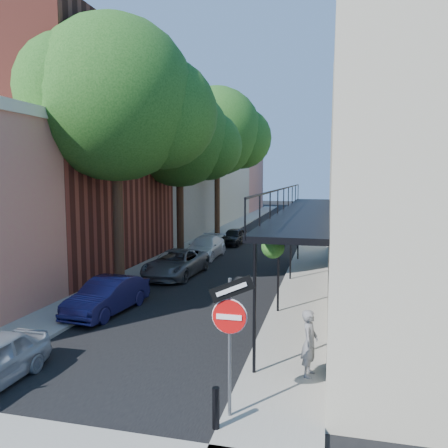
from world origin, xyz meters
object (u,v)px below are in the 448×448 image
Objects in this scene: parked_car_b at (107,296)px; parked_car_e at (234,237)px; parked_car_c at (176,263)px; pedestrian at (310,343)px; sign_post at (230,322)px; bollard at (216,408)px; oak_near at (127,104)px; oak_far at (223,133)px; parked_car_d at (205,247)px; oak_mid at (187,139)px.

parked_car_b is 1.10× the size of parked_car_e.
parked_car_c is 11.77m from pedestrian.
parked_car_e is (-4.72, 22.10, -1.45)m from sign_post.
oak_near reaches higher than bollard.
parked_car_d is (1.18, -9.47, -7.63)m from oak_far.
oak_mid is 6.39× the size of pedestrian.
sign_post is 27.80m from oak_far.
oak_mid is 2.36× the size of parked_car_d.
oak_near reaches higher than parked_car_c.
oak_near is at bearing 125.09° from sign_post.
pedestrian is (1.60, 2.66, 0.40)m from bollard.
oak_mid reaches higher than bollard.
parked_car_e is (0.64, 10.31, -0.05)m from parked_car_c.
sign_post is at bearing -62.26° from parked_car_c.
parked_car_b is (-5.60, 6.21, 0.11)m from bollard.
bollard is 0.50× the size of pedestrian.
pedestrian is (7.20, -3.55, 0.29)m from parked_car_b.
oak_mid is 2.96× the size of parked_car_e.
bollard is 0.08× the size of oak_mid.
parked_car_b is at bearing 132.04° from bollard.
bollard is (-0.16, -0.47, -1.52)m from sign_post.
oak_near is 7.15× the size of pedestrian.
oak_far is at bearing 89.59° from oak_mid.
parked_car_c is (-5.36, 11.79, -1.40)m from sign_post.
parked_car_d is 1.26× the size of parked_car_e.
sign_post is 0.65× the size of parked_car_c.
bollard is 19.96m from oak_mid.
parked_car_b is at bearing 135.09° from sign_post.
pedestrian reaches higher than parked_car_c.
parked_car_d is at bearing 93.63° from parked_car_b.
oak_mid reaches higher than parked_car_b.
oak_mid is at bearing 162.04° from parked_car_d.
sign_post is at bearing 71.44° from bollard.
oak_near is at bearing 56.96° from pedestrian.
oak_far reaches higher than parked_car_b.
parked_car_e is (-4.56, 22.57, 0.07)m from bollard.
parked_car_d is 2.71× the size of pedestrian.
bollard is 0.07× the size of oak_near.
sign_post is 0.29× the size of oak_mid.
sign_post is 0.79× the size of parked_car_b.
parked_car_b is (0.82, -11.52, -6.43)m from oak_mid.
parked_car_c is at bearing -89.23° from parked_car_d.
parked_car_e is at bearing 92.18° from parked_car_b.
sign_post is 1.60m from bollard.
pedestrian is (8.02, -15.07, -6.14)m from oak_mid.
parked_car_c reaches higher than parked_car_b.
sign_post is at bearing 155.28° from pedestrian.
sign_post is at bearing -39.11° from parked_car_b.
parked_car_c is (1.22, -5.47, -6.42)m from oak_mid.
sign_post is at bearing -71.36° from parked_car_d.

